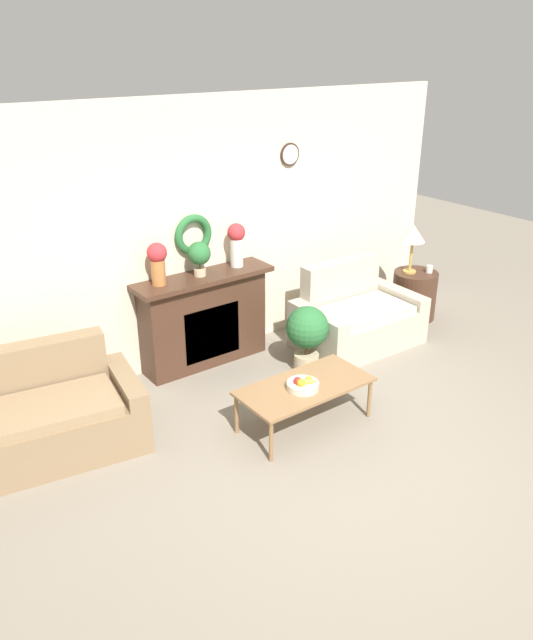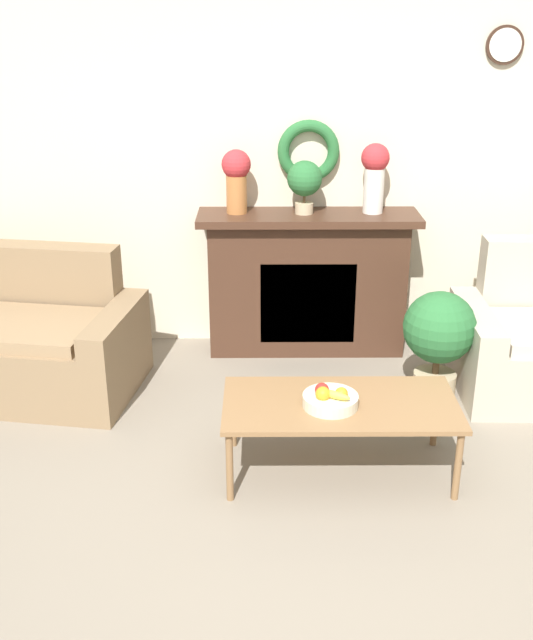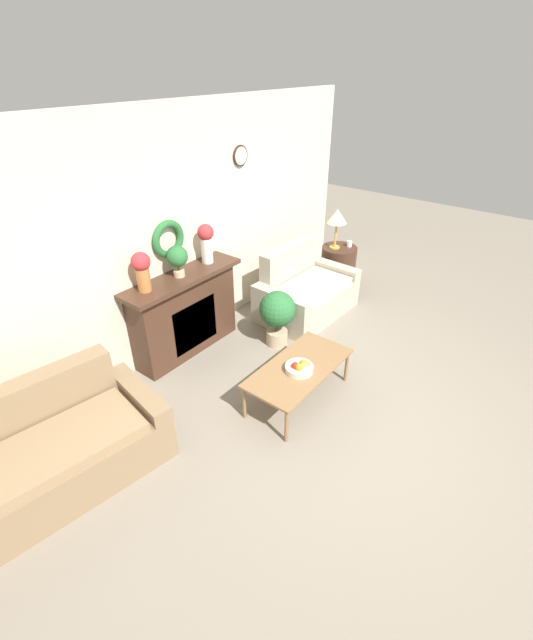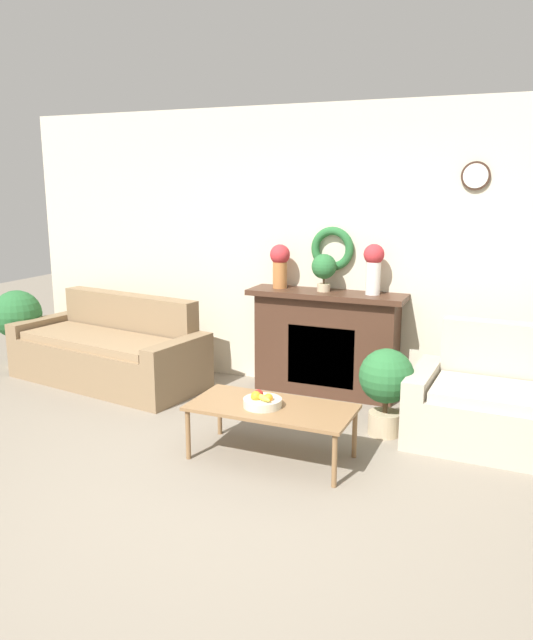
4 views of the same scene
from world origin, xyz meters
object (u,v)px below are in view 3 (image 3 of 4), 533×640
object	(u,v)px
fruit_bowl	(299,368)
table_lamp	(337,218)
mug	(349,244)
couch_left	(33,463)
fireplace	(185,313)
potted_plant_floor_by_loveseat	(277,313)
potted_plant_on_mantel	(177,258)
side_table_by_loveseat	(338,265)
coffee_table	(299,369)
loveseat_right	(305,292)
vase_on_mantel_left	(142,269)
vase_on_mantel_right	(206,241)

from	to	relation	value
fruit_bowl	table_lamp	bearing A→B (deg)	23.58
mug	couch_left	bearing A→B (deg)	178.97
couch_left	table_lamp	world-z (taller)	table_lamp
fireplace	mug	distance (m)	2.88
fruit_bowl	potted_plant_floor_by_loveseat	bearing A→B (deg)	48.19
potted_plant_on_mantel	side_table_by_loveseat	bearing A→B (deg)	-10.26
coffee_table	fruit_bowl	distance (m)	0.10
loveseat_right	vase_on_mantel_left	size ratio (longest dim) A/B	3.29
fireplace	vase_on_mantel_right	size ratio (longest dim) A/B	3.23
coffee_table	potted_plant_floor_by_loveseat	size ratio (longest dim) A/B	1.68
fruit_bowl	side_table_by_loveseat	xyz separation A→B (m)	(2.66, 1.08, -0.15)
loveseat_right	potted_plant_on_mantel	world-z (taller)	potted_plant_on_mantel
fireplace	fruit_bowl	size ratio (longest dim) A/B	5.28
fruit_bowl	mug	size ratio (longest dim) A/B	3.21
table_lamp	fireplace	bearing A→B (deg)	170.20
fireplace	potted_plant_on_mantel	distance (m)	0.71
coffee_table	potted_plant_on_mantel	size ratio (longest dim) A/B	3.41
couch_left	fireplace	bearing A→B (deg)	22.60
side_table_by_loveseat	mug	distance (m)	0.37
side_table_by_loveseat	potted_plant_floor_by_loveseat	world-z (taller)	potted_plant_floor_by_loveseat
fireplace	fruit_bowl	world-z (taller)	fireplace
loveseat_right	vase_on_mantel_right	bearing A→B (deg)	154.36
loveseat_right	mug	xyz separation A→B (m)	(1.20, 0.01, 0.33)
vase_on_mantel_right	potted_plant_floor_by_loveseat	size ratio (longest dim) A/B	0.65
table_lamp	vase_on_mantel_right	size ratio (longest dim) A/B	1.29
vase_on_mantel_right	fireplace	bearing A→B (deg)	-179.25
side_table_by_loveseat	potted_plant_on_mantel	world-z (taller)	potted_plant_on_mantel
table_lamp	vase_on_mantel_right	bearing A→B (deg)	168.20
coffee_table	couch_left	bearing A→B (deg)	154.88
fireplace	vase_on_mantel_left	size ratio (longest dim) A/B	3.53
couch_left	potted_plant_floor_by_loveseat	distance (m)	2.89
loveseat_right	fruit_bowl	bearing A→B (deg)	-146.43
fireplace	vase_on_mantel_right	xyz separation A→B (m)	(0.43, 0.01, 0.76)
table_lamp	vase_on_mantel_right	xyz separation A→B (m)	(-2.20, 0.46, 0.20)
table_lamp	potted_plant_floor_by_loveseat	bearing A→B (deg)	-170.18
side_table_by_loveseat	vase_on_mantel_right	world-z (taller)	vase_on_mantel_right
mug	potted_plant_on_mantel	distance (m)	2.96
table_lamp	vase_on_mantel_left	xyz separation A→B (m)	(-3.10, 0.46, 0.18)
side_table_by_loveseat	table_lamp	distance (m)	0.77
loveseat_right	mug	world-z (taller)	loveseat_right
mug	vase_on_mantel_left	distance (m)	3.40
fireplace	couch_left	world-z (taller)	fireplace
potted_plant_on_mantel	loveseat_right	bearing A→B (deg)	-19.88
fireplace	couch_left	size ratio (longest dim) A/B	0.69
fireplace	coffee_table	size ratio (longest dim) A/B	1.24
table_lamp	coffee_table	bearing A→B (deg)	-156.70
mug	side_table_by_loveseat	bearing A→B (deg)	142.13
fruit_bowl	mug	xyz separation A→B (m)	(2.78, 0.99, 0.18)
fireplace	table_lamp	size ratio (longest dim) A/B	2.50
loveseat_right	mug	distance (m)	1.25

